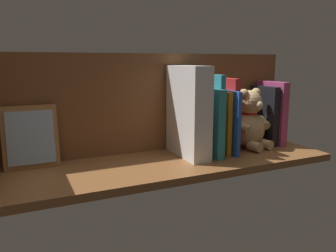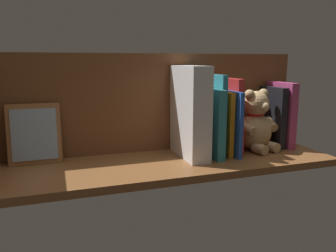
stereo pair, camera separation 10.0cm
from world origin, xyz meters
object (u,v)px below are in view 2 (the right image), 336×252
book_0 (281,114)px  teddy_bear (256,123)px  picture_frame_leaning (34,134)px  dictionary_thick_white (190,112)px

book_0 → teddy_bear: size_ratio=1.09×
book_0 → teddy_bear: (11.68, 2.45, -2.20)cm
book_0 → picture_frame_leaning: bearing=-3.4°
teddy_bear → dictionary_thick_white: (24.32, 0.32, 5.15)cm
book_0 → teddy_bear: 12.14cm
teddy_bear → picture_frame_leaning: size_ratio=1.16×
picture_frame_leaning → teddy_bear: bearing=174.0°
teddy_bear → picture_frame_leaning: bearing=-18.5°
book_0 → dictionary_thick_white: bearing=4.4°
teddy_bear → picture_frame_leaning: (70.20, -7.34, -0.27)cm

